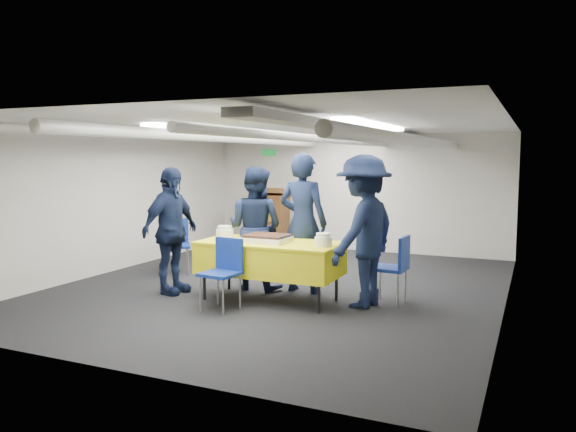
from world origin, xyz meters
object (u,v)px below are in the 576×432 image
object	(u,v)px
serving_table	(270,258)
sheet_cake	(267,238)
chair_left	(176,240)
sailor_a	(303,223)
chair_near	(224,266)
chair_right	(396,263)
sailor_b	(255,228)
sailor_c	(171,231)
sailor_d	(364,231)
podium	(273,218)

from	to	relation	value
serving_table	sheet_cake	bearing A→B (deg)	-152.03
chair_left	sailor_a	distance (m)	2.41
chair_near	sailor_a	xyz separation A→B (m)	(0.54, 1.21, 0.43)
serving_table	sheet_cake	distance (m)	0.26
chair_right	sailor_b	xyz separation A→B (m)	(-2.01, 0.03, 0.33)
sailor_b	sailor_c	world-z (taller)	same
serving_table	chair_near	distance (m)	0.68
chair_right	sailor_b	bearing A→B (deg)	179.27
chair_left	sailor_d	bearing A→B (deg)	-12.49
chair_right	sheet_cake	bearing A→B (deg)	-162.25
serving_table	sailor_b	size ratio (longest dim) A/B	1.06
serving_table	chair_right	xyz separation A→B (m)	(1.53, 0.48, -0.03)
sailor_a	sailor_d	size ratio (longest dim) A/B	1.01
podium	chair_near	bearing A→B (deg)	-71.87
sailor_b	sheet_cake	bearing A→B (deg)	132.52
serving_table	podium	size ratio (longest dim) A/B	1.47
sailor_b	sailor_d	world-z (taller)	sailor_d
chair_right	sailor_d	distance (m)	0.60
chair_left	sailor_b	bearing A→B (deg)	-14.98
sheet_cake	sailor_a	bearing A→B (deg)	68.98
serving_table	sailor_b	bearing A→B (deg)	133.23
podium	chair_left	distance (m)	2.89
podium	sailor_d	distance (m)	4.67
sailor_c	sailor_d	size ratio (longest dim) A/B	0.91
sailor_a	podium	bearing A→B (deg)	-54.51
serving_table	chair_near	world-z (taller)	chair_near
serving_table	podium	xyz separation A→B (m)	(-1.78, 3.82, 0.05)
sailor_c	chair_left	bearing A→B (deg)	38.37
serving_table	chair_left	xyz separation A→B (m)	(-2.13, 0.95, -0.03)
serving_table	sailor_d	size ratio (longest dim) A/B	0.97
chair_near	sailor_a	world-z (taller)	sailor_a
sailor_b	chair_near	bearing A→B (deg)	99.91
sheet_cake	chair_right	distance (m)	1.67
sheet_cake	sailor_b	xyz separation A→B (m)	(-0.44, 0.53, 0.05)
chair_near	sailor_d	distance (m)	1.77
serving_table	sailor_a	world-z (taller)	sailor_a
sailor_c	chair_near	bearing A→B (deg)	-104.51
sheet_cake	sailor_c	bearing A→B (deg)	-172.71
chair_near	sailor_a	size ratio (longest dim) A/B	0.45
chair_near	sailor_c	xyz separation A→B (m)	(-1.08, 0.40, 0.33)
chair_right	chair_left	distance (m)	3.70
serving_table	sailor_c	distance (m)	1.45
sailor_b	sailor_c	bearing A→B (deg)	39.47
serving_table	sheet_cake	size ratio (longest dim) A/B	3.24
podium	chair_near	size ratio (longest dim) A/B	1.44
serving_table	sheet_cake	world-z (taller)	sheet_cake
chair_left	sheet_cake	bearing A→B (deg)	-24.79
sheet_cake	sailor_b	distance (m)	0.69
sheet_cake	sailor_d	bearing A→B (deg)	10.95
chair_left	sailor_d	xyz separation A→B (m)	(3.32, -0.73, 0.41)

